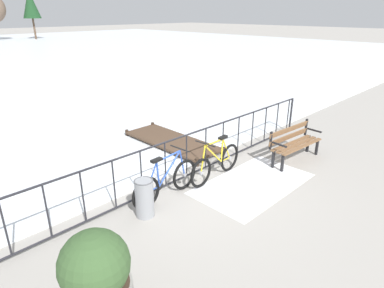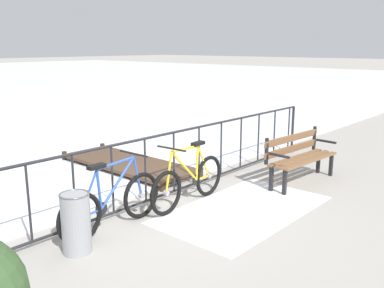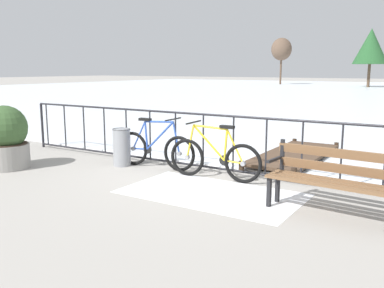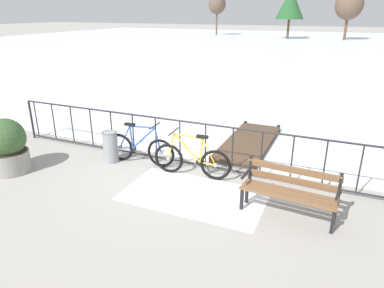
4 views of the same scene
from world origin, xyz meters
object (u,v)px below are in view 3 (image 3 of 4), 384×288
(planter_with_shrub, at_px, (5,138))
(bicycle_near_railing, at_px, (214,158))
(park_bench, at_px, (331,175))
(trash_bin, at_px, (122,147))
(bicycle_second, at_px, (155,149))

(planter_with_shrub, bearing_deg, bicycle_near_railing, 20.16)
(park_bench, distance_m, trash_bin, 4.22)
(park_bench, relative_size, trash_bin, 2.23)
(bicycle_second, distance_m, planter_with_shrub, 2.84)
(bicycle_near_railing, bearing_deg, bicycle_second, 174.44)
(bicycle_near_railing, relative_size, park_bench, 1.05)
(bicycle_second, distance_m, park_bench, 3.59)
(bicycle_second, bearing_deg, planter_with_shrub, -147.80)
(park_bench, height_order, trash_bin, park_bench)
(bicycle_second, height_order, park_bench, bicycle_second)
(bicycle_second, height_order, planter_with_shrub, planter_with_shrub)
(bicycle_near_railing, xyz_separation_m, planter_with_shrub, (-3.75, -1.38, 0.21))
(planter_with_shrub, relative_size, trash_bin, 1.64)
(planter_with_shrub, bearing_deg, bicycle_second, 32.20)
(park_bench, relative_size, planter_with_shrub, 1.36)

